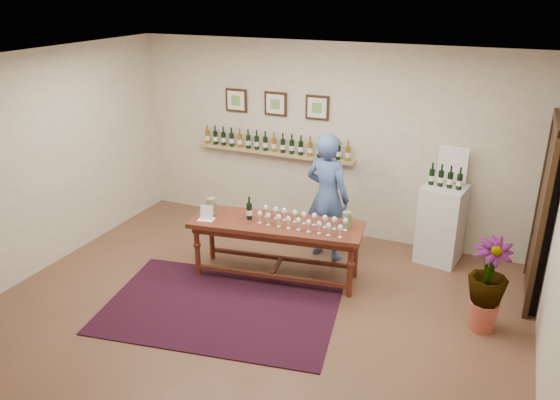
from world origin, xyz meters
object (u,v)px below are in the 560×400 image
at_px(display_pedestal, 441,224).
at_px(person, 327,197).
at_px(potted_plant, 487,286).
at_px(tasting_table, 276,231).

height_order(display_pedestal, person, person).
bearing_deg(potted_plant, tasting_table, 176.45).
bearing_deg(tasting_table, potted_plant, -12.08).
xyz_separation_m(display_pedestal, potted_plant, (0.69, -1.47, 0.01)).
height_order(tasting_table, display_pedestal, display_pedestal).
xyz_separation_m(potted_plant, person, (-2.13, 0.95, 0.33)).
xyz_separation_m(display_pedestal, person, (-1.44, -0.52, 0.34)).
relative_size(display_pedestal, person, 0.61).
relative_size(tasting_table, person, 1.27).
distance_m(display_pedestal, potted_plant, 1.62).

